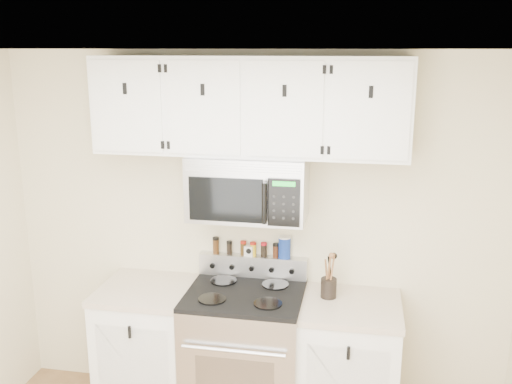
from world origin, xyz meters
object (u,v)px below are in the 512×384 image
Objects in this scene: range at (245,355)px; salt_canister at (284,247)px; microwave at (248,187)px; utensil_crock at (329,286)px.

salt_canister reaches higher than range.
range is at bearing -128.05° from salt_canister.
salt_canister is at bearing 35.20° from microwave.
microwave reaches higher than range.
range is 1.45× the size of microwave.
salt_canister is (0.22, 0.28, 0.69)m from range.
microwave is 4.89× the size of salt_canister.
utensil_crock is at bearing 9.58° from range.
range is 7.08× the size of salt_canister.
microwave is at bearing 176.25° from utensil_crock.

